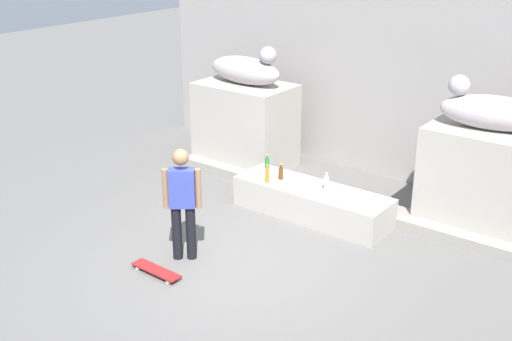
# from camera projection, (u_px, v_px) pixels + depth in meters

# --- Properties ---
(ground_plane) EXTENTS (40.00, 40.00, 0.00)m
(ground_plane) POSITION_uv_depth(u_px,v_px,m) (234.00, 265.00, 9.17)
(ground_plane) COLOR #605E5B
(facade_wall) EXTENTS (10.07, 0.60, 5.54)m
(facade_wall) POSITION_uv_depth(u_px,v_px,m) (395.00, 26.00, 11.61)
(facade_wall) COLOR gray
(facade_wall) RESTS_ON ground_plane
(pedestal_left) EXTENTS (1.81, 1.19, 1.64)m
(pedestal_left) POSITION_uv_depth(u_px,v_px,m) (245.00, 125.00, 12.62)
(pedestal_left) COLOR #A39E93
(pedestal_left) RESTS_ON ground_plane
(pedestal_right) EXTENTS (1.81, 1.19, 1.64)m
(pedestal_right) POSITION_uv_depth(u_px,v_px,m) (485.00, 180.00, 9.97)
(pedestal_right) COLOR #A39E93
(pedestal_right) RESTS_ON ground_plane
(statue_reclining_left) EXTENTS (1.62, 0.61, 0.78)m
(statue_reclining_left) POSITION_uv_depth(u_px,v_px,m) (247.00, 69.00, 12.19)
(statue_reclining_left) COLOR #ABA4A6
(statue_reclining_left) RESTS_ON pedestal_left
(statue_reclining_right) EXTENTS (1.67, 0.82, 0.78)m
(statue_reclining_right) POSITION_uv_depth(u_px,v_px,m) (492.00, 111.00, 9.59)
(statue_reclining_right) COLOR #ABA4A6
(statue_reclining_right) RESTS_ON pedestal_right
(ledge_block) EXTENTS (2.65, 0.83, 0.51)m
(ledge_block) POSITION_uv_depth(u_px,v_px,m) (312.00, 202.00, 10.58)
(ledge_block) COLOR #A39E93
(ledge_block) RESTS_ON ground_plane
(skater) EXTENTS (0.44, 0.38, 1.67)m
(skater) POSITION_uv_depth(u_px,v_px,m) (182.00, 200.00, 9.03)
(skater) COLOR black
(skater) RESTS_ON ground_plane
(skateboard) EXTENTS (0.80, 0.22, 0.08)m
(skateboard) POSITION_uv_depth(u_px,v_px,m) (156.00, 270.00, 8.91)
(skateboard) COLOR maroon
(skateboard) RESTS_ON ground_plane
(bottle_green) EXTENTS (0.07, 0.07, 0.25)m
(bottle_green) POSITION_uv_depth(u_px,v_px,m) (267.00, 163.00, 11.26)
(bottle_green) COLOR #1E722D
(bottle_green) RESTS_ON ledge_block
(bottle_clear) EXTENTS (0.08, 0.08, 0.31)m
(bottle_clear) POSITION_uv_depth(u_px,v_px,m) (326.00, 183.00, 10.35)
(bottle_clear) COLOR silver
(bottle_clear) RESTS_ON ledge_block
(bottle_brown) EXTENTS (0.08, 0.08, 0.28)m
(bottle_brown) POSITION_uv_depth(u_px,v_px,m) (281.00, 173.00, 10.79)
(bottle_brown) COLOR #593314
(bottle_brown) RESTS_ON ledge_block
(bottle_orange) EXTENTS (0.06, 0.06, 0.32)m
(bottle_orange) POSITION_uv_depth(u_px,v_px,m) (267.00, 175.00, 10.64)
(bottle_orange) COLOR orange
(bottle_orange) RESTS_ON ledge_block
(stair_step) EXTENTS (6.51, 0.50, 0.18)m
(stair_step) POSITION_uv_depth(u_px,v_px,m) (331.00, 198.00, 11.10)
(stair_step) COLOR gray
(stair_step) RESTS_ON ground_plane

